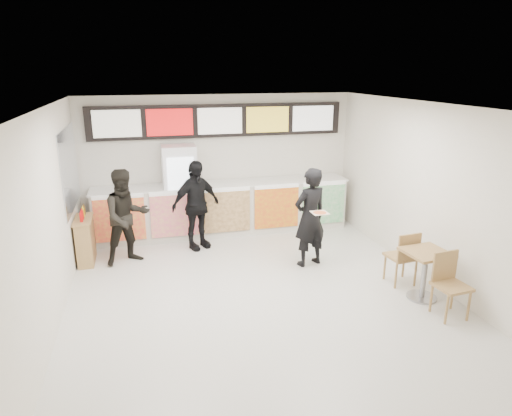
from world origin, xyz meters
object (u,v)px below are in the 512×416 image
object	(u,v)px
customer_mid	(196,205)
cafe_table	(425,266)
customer_left	(127,217)
service_counter	(224,208)
condiment_ledge	(85,240)
drinks_fridge	(180,192)
customer_main	(310,217)

from	to	relation	value
customer_mid	cafe_table	xyz separation A→B (m)	(3.20, -3.05, -0.35)
customer_left	cafe_table	bearing A→B (deg)	-50.16
service_counter	condiment_ledge	size ratio (longest dim) A/B	5.38
customer_mid	cafe_table	world-z (taller)	customer_mid
customer_mid	drinks_fridge	bearing A→B (deg)	81.88
drinks_fridge	customer_mid	world-z (taller)	drinks_fridge
service_counter	customer_left	world-z (taller)	customer_left
service_counter	customer_mid	size ratio (longest dim) A/B	3.07
customer_main	customer_mid	bearing A→B (deg)	-51.85
customer_main	customer_mid	size ratio (longest dim) A/B	1.02
customer_mid	condiment_ledge	size ratio (longest dim) A/B	1.75
drinks_fridge	condiment_ledge	size ratio (longest dim) A/B	1.93
service_counter	cafe_table	bearing A→B (deg)	-56.57
customer_left	condiment_ledge	size ratio (longest dim) A/B	1.74
customer_main	condiment_ledge	bearing A→B (deg)	-32.51
customer_mid	condiment_ledge	xyz separation A→B (m)	(-2.12, -0.21, -0.46)
service_counter	drinks_fridge	distance (m)	1.03
customer_main	condiment_ledge	size ratio (longest dim) A/B	1.78
service_counter	cafe_table	xyz separation A→B (m)	(2.50, -3.79, -0.01)
customer_main	cafe_table	bearing A→B (deg)	110.41
drinks_fridge	customer_left	bearing A→B (deg)	-133.38
service_counter	customer_main	xyz separation A→B (m)	(1.21, -2.09, 0.35)
customer_left	cafe_table	distance (m)	5.26
drinks_fridge	customer_mid	bearing A→B (deg)	-72.86
service_counter	customer_left	size ratio (longest dim) A/B	3.09
customer_main	customer_mid	distance (m)	2.34
customer_left	condiment_ledge	world-z (taller)	customer_left
customer_mid	customer_left	bearing A→B (deg)	171.79
drinks_fridge	customer_left	distance (m)	1.60
drinks_fridge	customer_main	world-z (taller)	drinks_fridge
service_counter	cafe_table	distance (m)	4.54
customer_main	customer_mid	world-z (taller)	customer_main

